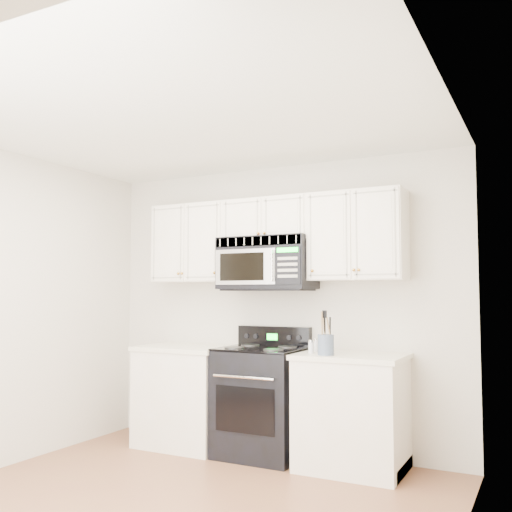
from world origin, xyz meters
The scene contains 9 objects.
room centered at (0.00, 0.00, 1.30)m, with size 3.51×3.51×2.61m.
base_cabinet_left centered at (-0.80, 1.44, 0.43)m, with size 0.86×0.65×0.92m.
base_cabinet_right centered at (0.80, 1.44, 0.43)m, with size 0.86×0.65×0.92m.
range centered at (-0.02, 1.45, 0.48)m, with size 0.72×0.65×1.11m.
upper_cabinets centered at (0.00, 1.58, 1.93)m, with size 2.44×0.37×0.75m.
microwave centered at (-0.01, 1.53, 1.68)m, with size 0.84×0.47×0.47m.
utensil_crock centered at (0.65, 1.26, 1.01)m, with size 0.13×0.13×0.35m.
shaker_salt centered at (0.49, 1.33, 0.98)m, with size 0.05×0.05×0.11m.
shaker_pepper centered at (0.48, 1.48, 0.97)m, with size 0.05×0.05×0.11m.
Camera 1 is at (2.24, -3.06, 1.41)m, focal length 40.00 mm.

